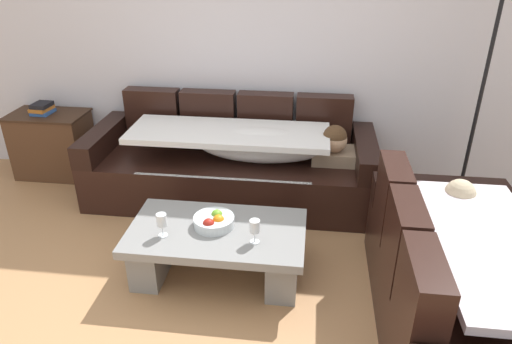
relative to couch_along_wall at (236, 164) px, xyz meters
The scene contains 11 objects.
ground_plane 1.66m from the couch_along_wall, 91.46° to the right, with size 14.00×14.00×0.00m, color #B27F52.
back_wall 1.15m from the couch_along_wall, 94.51° to the left, with size 9.00×0.10×2.70m, color silver.
couch_along_wall is the anchor object (origin of this frame).
couch_near_window 2.16m from the couch_along_wall, 43.74° to the right, with size 0.92×1.81×0.88m.
coffee_table 1.13m from the couch_along_wall, 87.25° to the right, with size 1.20×0.68×0.38m.
fruit_bowl 1.10m from the couch_along_wall, 88.33° to the right, with size 0.28×0.28×0.10m.
wine_glass_near_left 1.29m from the couch_along_wall, 102.70° to the right, with size 0.07×0.07×0.17m.
wine_glass_near_right 1.30m from the couch_along_wall, 75.15° to the right, with size 0.07×0.07×0.17m.
side_cabinet 1.88m from the couch_along_wall, behind, with size 0.72×0.44×0.64m.
book_stack_on_cabinet 1.95m from the couch_along_wall, behind, with size 0.18×0.22×0.10m.
floor_lamp 2.09m from the couch_along_wall, ahead, with size 0.33×0.31×1.95m.
Camera 1 is at (0.69, -2.10, 2.15)m, focal length 32.83 mm.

